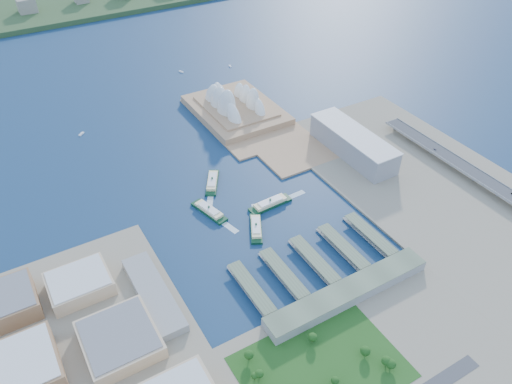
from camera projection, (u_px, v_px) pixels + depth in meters
ground at (270, 230)px, 624.85m from camera, size 3000.00×3000.00×0.00m
south_land at (384, 356)px, 481.72m from camera, size 720.00×180.00×3.00m
east_land at (437, 190)px, 685.53m from camera, size 240.00×500.00×3.00m
peninsula at (243, 118)px, 842.73m from camera, size 135.00×220.00×3.00m
far_shore at (70, 6)px, 1284.71m from camera, size 2200.00×260.00×12.00m
opera_house at (236, 97)px, 836.40m from camera, size 134.00×180.00×58.00m
toaster_building at (353, 144)px, 743.90m from camera, size 45.00×155.00×35.00m
expressway at (474, 177)px, 698.03m from camera, size 26.00×340.00×11.85m
west_buildings at (83, 352)px, 467.78m from camera, size 200.00×280.00×27.00m
ferry_wharves at (314, 261)px, 576.75m from camera, size 184.00×90.00×9.30m
terminal_building at (348, 293)px, 533.83m from camera, size 200.00×28.00×12.00m
park at (322, 362)px, 465.51m from camera, size 150.00×110.00×16.00m
ferry_a at (209, 209)px, 647.67m from camera, size 28.65×59.83×10.96m
ferry_b at (212, 181)px, 696.72m from camera, size 42.66×56.96×10.92m
ferry_c at (256, 226)px, 622.25m from camera, size 37.70×54.63×10.30m
ferry_d at (270, 202)px, 658.70m from camera, size 61.48×18.30×11.50m
boat_b at (81, 134)px, 801.80m from camera, size 10.65×10.18×2.95m
boat_c at (230, 66)px, 1006.57m from camera, size 5.29×10.90×2.36m
boat_e at (181, 72)px, 985.78m from camera, size 6.58×11.16×2.61m
car_c at (435, 149)px, 741.09m from camera, size 1.77×4.35×1.26m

